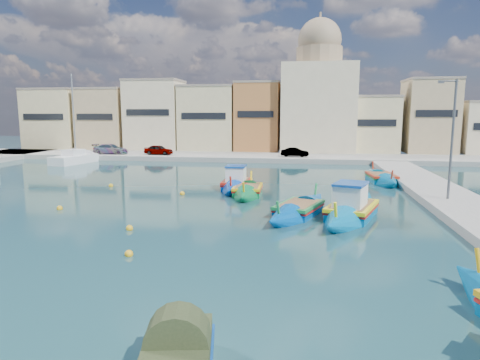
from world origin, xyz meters
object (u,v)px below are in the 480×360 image
(luzzu_turquoise_cabin, at_px, (352,211))
(tender_near, at_px, (178,360))
(church_block, at_px, (318,95))
(luzzu_blue_cabin, at_px, (237,184))
(yacht_north, at_px, (84,158))
(luzzu_cyan_mid, at_px, (381,179))
(luzzu_green, at_px, (248,191))
(quay_street_lamp, at_px, (451,139))
(luzzu_blue_south, at_px, (299,210))

(luzzu_turquoise_cabin, distance_m, tender_near, 17.01)
(tender_near, bearing_deg, church_block, 85.41)
(luzzu_turquoise_cabin, xyz_separation_m, luzzu_blue_cabin, (-8.02, 8.25, -0.03))
(luzzu_turquoise_cabin, xyz_separation_m, yacht_north, (-29.55, 24.00, 0.05))
(luzzu_cyan_mid, height_order, yacht_north, yacht_north)
(church_block, distance_m, luzzu_turquoise_cabin, 38.80)
(luzzu_turquoise_cabin, relative_size, luzzu_green, 1.35)
(quay_street_lamp, xyz_separation_m, luzzu_turquoise_cabin, (-6.34, -3.95, -3.94))
(luzzu_blue_cabin, distance_m, luzzu_green, 2.58)
(church_block, bearing_deg, quay_street_lamp, -77.65)
(church_block, distance_m, yacht_north, 32.66)
(quay_street_lamp, xyz_separation_m, luzzu_blue_cabin, (-14.36, 4.30, -3.98))
(church_block, bearing_deg, luzzu_green, -100.16)
(quay_street_lamp, xyz_separation_m, luzzu_green, (-13.18, 2.01, -4.08))
(church_block, distance_m, quay_street_lamp, 35.04)
(luzzu_green, relative_size, luzzu_blue_south, 0.86)
(yacht_north, bearing_deg, luzzu_blue_south, -41.93)
(luzzu_blue_south, bearing_deg, yacht_north, 138.07)
(tender_near, bearing_deg, yacht_north, 121.00)
(luzzu_blue_south, bearing_deg, luzzu_blue_cabin, 121.75)
(luzzu_blue_cabin, distance_m, luzzu_cyan_mid, 13.07)
(luzzu_turquoise_cabin, xyz_separation_m, luzzu_green, (-6.84, 5.95, -0.14))
(church_block, xyz_separation_m, luzzu_turquoise_cabin, (1.11, -37.95, -8.02))
(luzzu_blue_cabin, distance_m, yacht_north, 26.67)
(church_block, xyz_separation_m, yacht_north, (-28.44, -13.95, -7.96))
(church_block, height_order, quay_street_lamp, church_block)
(luzzu_turquoise_cabin, xyz_separation_m, tender_near, (-5.45, -16.11, 0.05))
(luzzu_cyan_mid, bearing_deg, quay_street_lamp, -75.83)
(quay_street_lamp, distance_m, luzzu_green, 13.94)
(church_block, distance_m, tender_near, 54.82)
(luzzu_blue_south, height_order, yacht_north, yacht_north)
(luzzu_turquoise_cabin, relative_size, yacht_north, 0.91)
(yacht_north, bearing_deg, quay_street_lamp, -29.19)
(church_block, distance_m, luzzu_blue_south, 38.69)
(luzzu_cyan_mid, bearing_deg, yacht_north, 162.78)
(quay_street_lamp, height_order, tender_near, quay_street_lamp)
(yacht_north, bearing_deg, tender_near, -59.00)
(luzzu_cyan_mid, bearing_deg, luzzu_blue_cabin, -155.68)
(luzzu_cyan_mid, relative_size, luzzu_blue_south, 0.99)
(luzzu_cyan_mid, bearing_deg, church_block, 101.62)
(church_block, relative_size, luzzu_blue_south, 2.16)
(church_block, distance_m, luzzu_green, 33.51)
(luzzu_green, height_order, luzzu_blue_south, luzzu_blue_south)
(church_block, xyz_separation_m, quay_street_lamp, (7.44, -34.00, -4.07))
(luzzu_turquoise_cabin, distance_m, luzzu_green, 9.07)
(luzzu_blue_cabin, xyz_separation_m, tender_near, (2.57, -24.36, 0.09))
(luzzu_turquoise_cabin, bearing_deg, yacht_north, 140.92)
(luzzu_blue_cabin, bearing_deg, luzzu_blue_south, -58.25)
(church_block, bearing_deg, tender_near, -94.59)
(luzzu_blue_south, bearing_deg, church_block, 87.09)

